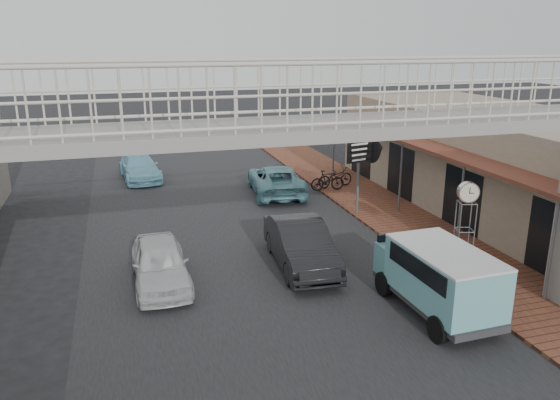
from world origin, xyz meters
TOP-DOWN VIEW (x-y plane):
  - ground at (0.00, 0.00)m, footprint 120.00×120.00m
  - road_strip at (0.00, 0.00)m, footprint 10.00×60.00m
  - sidewalk at (6.50, 3.00)m, footprint 3.00×40.00m
  - shophouse_row at (10.97, 4.00)m, footprint 7.20×18.00m
  - footbridge at (0.00, -4.00)m, footprint 16.40×2.40m
  - white_hatchback at (-2.75, 1.05)m, footprint 1.54×3.79m
  - dark_sedan at (1.47, 1.12)m, footprint 1.78×4.39m
  - angkot_curb at (3.01, 9.19)m, footprint 2.66×4.85m
  - angkot_far at (-2.72, 13.66)m, footprint 2.09×4.33m
  - angkot_van at (3.80, -2.71)m, footprint 1.81×3.74m
  - motorcycle_near at (5.87, 9.16)m, footprint 1.89×0.99m
  - motorcycle_far at (5.30, 8.70)m, footprint 1.59×0.53m
  - street_clock at (6.24, -0.23)m, footprint 0.66×0.61m
  - arrow_sign at (5.94, 5.42)m, footprint 1.86×1.23m

SIDE VIEW (x-z plane):
  - ground at x=0.00m, z-range 0.00..0.00m
  - road_strip at x=0.00m, z-range 0.00..0.01m
  - sidewalk at x=6.50m, z-range 0.00..0.10m
  - motorcycle_far at x=5.30m, z-range 0.10..1.04m
  - motorcycle_near at x=5.87m, z-range 0.10..1.05m
  - angkot_far at x=-2.72m, z-range 0.00..1.22m
  - angkot_curb at x=3.01m, z-range 0.00..1.29m
  - white_hatchback at x=-2.75m, z-range 0.00..1.29m
  - dark_sedan at x=1.47m, z-range 0.00..1.42m
  - angkot_van at x=3.80m, z-range 0.24..2.05m
  - shophouse_row at x=10.97m, z-range 0.01..4.01m
  - street_clock at x=6.24m, z-range 0.95..3.51m
  - arrow_sign at x=5.94m, z-range 1.04..4.12m
  - footbridge at x=0.00m, z-range 0.01..6.35m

